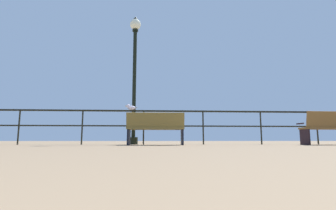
{
  "coord_description": "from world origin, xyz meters",
  "views": [
    {
      "loc": [
        0.26,
        2.17,
        0.14
      ],
      "look_at": [
        0.7,
        9.16,
        1.12
      ],
      "focal_mm": 26.65,
      "sensor_mm": 36.0,
      "label": 1
    }
  ],
  "objects": [
    {
      "name": "pier_railing",
      "position": [
        0.0,
        9.66,
        0.75
      ],
      "size": [
        18.06,
        0.05,
        1.03
      ],
      "color": "black",
      "rests_on": "ground_plane"
    },
    {
      "name": "lamppost_center",
      "position": [
        -0.32,
        9.9,
        2.5
      ],
      "size": [
        0.36,
        0.36,
        4.14
      ],
      "color": "black",
      "rests_on": "ground_plane"
    },
    {
      "name": "bench_near_left",
      "position": [
        0.35,
        8.8,
        0.47
      ],
      "size": [
        1.53,
        0.74,
        0.85
      ],
      "color": "brown",
      "rests_on": "ground_plane"
    },
    {
      "name": "seagull_on_rail",
      "position": [
        -0.39,
        9.66,
        1.11
      ],
      "size": [
        0.38,
        0.17,
        0.18
      ],
      "color": "white",
      "rests_on": "pier_railing"
    },
    {
      "name": "bench_near_right",
      "position": [
        5.26,
        8.8,
        0.52
      ],
      "size": [
        1.68,
        0.66,
        0.92
      ],
      "color": "brown",
      "rests_on": "ground_plane"
    }
  ]
}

